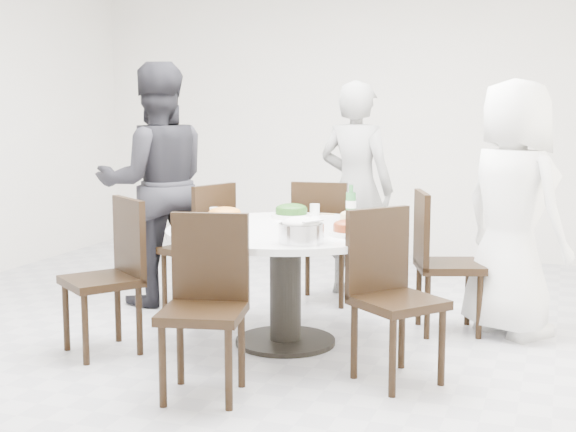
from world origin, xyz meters
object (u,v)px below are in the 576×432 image
(diner_middle, at_px, (356,189))
(soup_bowl, at_px, (216,231))
(chair_n, at_px, (324,241))
(chair_nw, at_px, (196,247))
(dining_table, at_px, (285,286))
(diner_left, at_px, (156,184))
(beverage_bottle, at_px, (351,202))
(chair_s, at_px, (203,308))
(diner_right, at_px, (513,209))
(chair_sw, at_px, (101,277))
(rice_bowl, at_px, (301,233))
(chair_ne, at_px, (449,262))
(chair_se, at_px, (398,298))

(diner_middle, distance_m, soup_bowl, 1.96)
(chair_n, distance_m, chair_nw, 0.98)
(chair_nw, distance_m, diner_middle, 1.37)
(dining_table, distance_m, diner_left, 1.56)
(diner_left, relative_size, beverage_bottle, 7.80)
(chair_s, bearing_deg, diner_right, 38.73)
(chair_n, xyz_separation_m, chair_sw, (-0.92, -1.68, 0.00))
(dining_table, distance_m, rice_bowl, 0.69)
(chair_nw, xyz_separation_m, diner_middle, (0.99, 0.87, 0.38))
(diner_left, bearing_deg, chair_ne, 141.35)
(diner_middle, height_order, rice_bowl, diner_middle)
(chair_s, height_order, chair_se, same)
(chair_se, height_order, diner_right, diner_right)
(chair_n, height_order, chair_s, same)
(chair_sw, height_order, soup_bowl, chair_sw)
(chair_se, bearing_deg, chair_ne, 32.98)
(chair_se, height_order, diner_middle, diner_middle)
(diner_middle, bearing_deg, rice_bowl, 106.45)
(diner_right, xyz_separation_m, rice_bowl, (-1.07, -1.18, -0.04))
(chair_n, distance_m, diner_middle, 0.53)
(dining_table, bearing_deg, diner_right, 27.56)
(chair_s, distance_m, beverage_bottle, 1.64)
(dining_table, height_order, chair_se, chair_se)
(diner_middle, xyz_separation_m, soup_bowl, (-0.35, -1.93, -0.07))
(dining_table, height_order, chair_sw, chair_sw)
(diner_left, bearing_deg, diner_right, 143.41)
(chair_sw, height_order, chair_se, same)
(chair_nw, bearing_deg, chair_n, 142.06)
(chair_n, bearing_deg, chair_se, 114.73)
(chair_sw, relative_size, soup_bowl, 3.93)
(chair_n, relative_size, chair_nw, 1.00)
(chair_sw, height_order, rice_bowl, chair_sw)
(rice_bowl, distance_m, soup_bowl, 0.54)
(chair_s, bearing_deg, dining_table, 73.19)
(diner_right, bearing_deg, chair_se, 106.37)
(diner_middle, bearing_deg, dining_table, 97.96)
(rice_bowl, bearing_deg, chair_s, -122.79)
(chair_sw, relative_size, diner_right, 0.56)
(diner_middle, xyz_separation_m, diner_left, (-1.37, -0.77, 0.07))
(diner_left, xyz_separation_m, rice_bowl, (1.55, -1.17, -0.11))
(chair_nw, bearing_deg, chair_s, 46.16)
(chair_sw, xyz_separation_m, chair_s, (0.91, -0.48, 0.00))
(chair_s, distance_m, diner_left, 2.15)
(rice_bowl, xyz_separation_m, beverage_bottle, (0.03, 0.99, 0.06))
(dining_table, distance_m, chair_se, 0.95)
(rice_bowl, bearing_deg, diner_middle, 95.35)
(chair_n, xyz_separation_m, chair_se, (0.90, -1.60, 0.00))
(chair_ne, relative_size, chair_sw, 1.00)
(chair_nw, xyz_separation_m, diner_right, (2.25, 0.10, 0.37))
(chair_se, distance_m, rice_bowl, 0.65)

